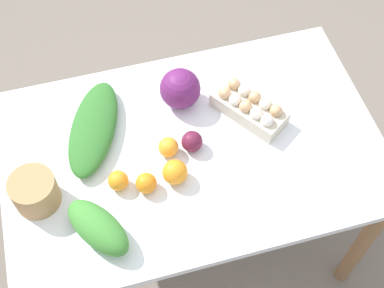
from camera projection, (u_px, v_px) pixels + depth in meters
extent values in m
plane|color=#70665B|center=(192.00, 235.00, 2.45)|extent=(8.00, 8.00, 0.00)
cube|color=silver|center=(192.00, 150.00, 1.83)|extent=(1.29, 0.82, 0.03)
cylinder|color=olive|center=(363.00, 243.00, 2.05)|extent=(0.06, 0.06, 0.73)
cylinder|color=olive|center=(36.00, 160.00, 2.25)|extent=(0.06, 0.06, 0.73)
cylinder|color=olive|center=(296.00, 102.00, 2.41)|extent=(0.06, 0.06, 0.73)
sphere|color=#601E5B|center=(180.00, 89.00, 1.86)|extent=(0.14, 0.14, 0.14)
cube|color=beige|center=(249.00, 109.00, 1.87)|extent=(0.25, 0.28, 0.06)
sphere|color=tan|center=(276.00, 111.00, 1.81)|extent=(0.04, 0.04, 0.04)
sphere|color=white|center=(265.00, 104.00, 1.83)|extent=(0.04, 0.04, 0.04)
sphere|color=tan|center=(255.00, 97.00, 1.84)|extent=(0.04, 0.04, 0.04)
sphere|color=white|center=(244.00, 90.00, 1.86)|extent=(0.04, 0.04, 0.04)
sphere|color=tan|center=(234.00, 84.00, 1.87)|extent=(0.04, 0.04, 0.04)
sphere|color=white|center=(267.00, 120.00, 1.79)|extent=(0.04, 0.04, 0.04)
sphere|color=white|center=(256.00, 113.00, 1.80)|extent=(0.04, 0.04, 0.04)
sphere|color=tan|center=(245.00, 106.00, 1.82)|extent=(0.04, 0.04, 0.04)
sphere|color=white|center=(235.00, 100.00, 1.84)|extent=(0.04, 0.04, 0.04)
sphere|color=tan|center=(225.00, 93.00, 1.85)|extent=(0.04, 0.04, 0.04)
cylinder|color=#A87F51|center=(35.00, 192.00, 1.66)|extent=(0.15, 0.15, 0.11)
ellipsoid|color=#2D6B28|center=(94.00, 128.00, 1.82)|extent=(0.28, 0.42, 0.07)
ellipsoid|color=#3D8433|center=(98.00, 228.00, 1.60)|extent=(0.22, 0.26, 0.10)
sphere|color=#5B1933|center=(192.00, 141.00, 1.79)|extent=(0.07, 0.07, 0.07)
sphere|color=orange|center=(175.00, 172.00, 1.72)|extent=(0.08, 0.08, 0.08)
sphere|color=orange|center=(118.00, 181.00, 1.71)|extent=(0.07, 0.07, 0.07)
sphere|color=orange|center=(146.00, 183.00, 1.70)|extent=(0.07, 0.07, 0.07)
sphere|color=orange|center=(168.00, 146.00, 1.78)|extent=(0.07, 0.07, 0.07)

